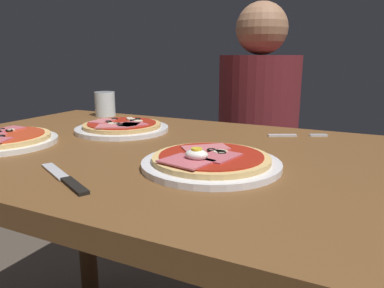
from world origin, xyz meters
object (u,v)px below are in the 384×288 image
at_px(pizza_foreground, 211,161).
at_px(dining_table, 165,199).
at_px(pizza_across_right, 0,140).
at_px(fork, 293,135).
at_px(knife, 65,179).
at_px(water_glass_near, 105,106).
at_px(diner_person, 256,158).
at_px(pizza_across_left, 122,127).

bearing_deg(pizza_foreground, dining_table, 150.82).
distance_m(dining_table, pizza_across_right, 0.42).
xyz_separation_m(fork, knife, (-0.28, -0.54, 0.00)).
xyz_separation_m(pizza_across_right, fork, (0.62, 0.41, -0.01)).
relative_size(pizza_across_right, knife, 1.44).
relative_size(dining_table, water_glass_near, 14.67).
bearing_deg(dining_table, diner_person, 89.08).
bearing_deg(pizza_foreground, fork, 76.44).
height_order(dining_table, pizza_across_right, pizza_across_right).
xyz_separation_m(water_glass_near, diner_person, (0.44, 0.41, -0.24)).
relative_size(pizza_foreground, knife, 1.48).
relative_size(pizza_foreground, fork, 1.83).
distance_m(dining_table, pizza_across_left, 0.28).
xyz_separation_m(pizza_foreground, fork, (0.09, 0.35, -0.01)).
xyz_separation_m(pizza_across_left, diner_person, (0.22, 0.61, -0.22)).
bearing_deg(dining_table, pizza_across_left, 150.03).
bearing_deg(diner_person, fork, 116.37).
xyz_separation_m(pizza_across_left, fork, (0.45, 0.15, -0.01)).
bearing_deg(dining_table, fork, 48.10).
bearing_deg(dining_table, pizza_foreground, -29.18).
height_order(dining_table, fork, fork).
distance_m(pizza_across_right, water_glass_near, 0.46).
relative_size(fork, diner_person, 0.12).
height_order(pizza_across_right, knife, pizza_across_right).
xyz_separation_m(pizza_foreground, pizza_across_left, (-0.36, 0.21, -0.00)).
height_order(pizza_across_left, knife, pizza_across_left).
height_order(water_glass_near, diner_person, diner_person).
bearing_deg(pizza_across_right, water_glass_near, 96.44).
bearing_deg(pizza_foreground, knife, -136.57).
xyz_separation_m(dining_table, water_glass_near, (-0.43, 0.32, 0.16)).
height_order(pizza_foreground, knife, pizza_foreground).
bearing_deg(water_glass_near, knife, -56.38).
distance_m(pizza_across_left, diner_person, 0.68).
bearing_deg(dining_table, pizza_across_right, -159.67).
distance_m(dining_table, fork, 0.38).
distance_m(water_glass_near, diner_person, 0.65).
relative_size(pizza_across_left, knife, 1.44).
bearing_deg(pizza_foreground, pizza_across_right, -174.33).
bearing_deg(dining_table, knife, -98.09).
height_order(pizza_foreground, diner_person, diner_person).
bearing_deg(dining_table, water_glass_near, 143.54).
distance_m(pizza_foreground, pizza_across_left, 0.42).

